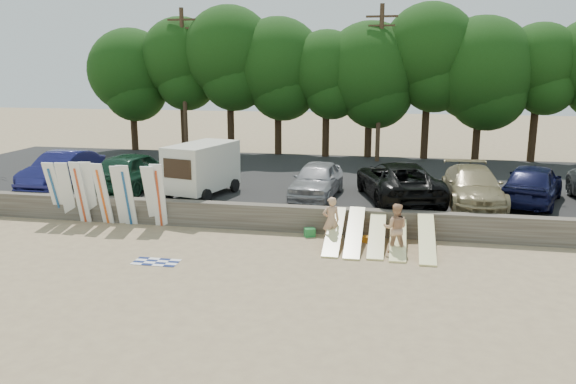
{
  "coord_description": "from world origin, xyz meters",
  "views": [
    {
      "loc": [
        3.05,
        -17.56,
        6.24
      ],
      "look_at": [
        -0.92,
        3.0,
        1.54
      ],
      "focal_mm": 35.0,
      "sensor_mm": 36.0,
      "label": 1
    }
  ],
  "objects_px": {
    "car_3": "(398,181)",
    "car_4": "(473,186)",
    "car_0": "(62,170)",
    "cooler": "(310,232)",
    "box_trailer": "(202,167)",
    "car_1": "(134,170)",
    "car_2": "(317,180)",
    "beachgoer_a": "(331,220)",
    "beachgoer_b": "(395,228)",
    "car_5": "(533,184)"
  },
  "relations": [
    {
      "from": "car_1",
      "to": "beachgoer_a",
      "type": "distance_m",
      "value": 10.47
    },
    {
      "from": "box_trailer",
      "to": "cooler",
      "type": "xyz_separation_m",
      "value": [
        5.21,
        -2.92,
        -1.82
      ]
    },
    {
      "from": "box_trailer",
      "to": "cooler",
      "type": "relative_size",
      "value": 10.25
    },
    {
      "from": "car_0",
      "to": "cooler",
      "type": "xyz_separation_m",
      "value": [
        12.25,
        -3.4,
        -1.36
      ]
    },
    {
      "from": "car_5",
      "to": "beachgoer_b",
      "type": "bearing_deg",
      "value": 63.92
    },
    {
      "from": "beachgoer_b",
      "to": "cooler",
      "type": "height_order",
      "value": "beachgoer_b"
    },
    {
      "from": "car_4",
      "to": "car_5",
      "type": "relative_size",
      "value": 1.06
    },
    {
      "from": "cooler",
      "to": "beachgoer_a",
      "type": "bearing_deg",
      "value": -60.81
    },
    {
      "from": "cooler",
      "to": "car_4",
      "type": "bearing_deg",
      "value": 6.43
    },
    {
      "from": "car_2",
      "to": "car_4",
      "type": "height_order",
      "value": "car_2"
    },
    {
      "from": "box_trailer",
      "to": "cooler",
      "type": "bearing_deg",
      "value": -15.33
    },
    {
      "from": "car_4",
      "to": "car_5",
      "type": "xyz_separation_m",
      "value": [
        2.42,
        0.63,
        0.08
      ]
    },
    {
      "from": "box_trailer",
      "to": "car_5",
      "type": "distance_m",
      "value": 13.87
    },
    {
      "from": "cooler",
      "to": "car_2",
      "type": "bearing_deg",
      "value": 71.65
    },
    {
      "from": "car_5",
      "to": "beachgoer_a",
      "type": "distance_m",
      "value": 9.1
    },
    {
      "from": "beachgoer_b",
      "to": "beachgoer_a",
      "type": "bearing_deg",
      "value": -12.53
    },
    {
      "from": "beachgoer_b",
      "to": "car_0",
      "type": "bearing_deg",
      "value": -14.47
    },
    {
      "from": "car_2",
      "to": "cooler",
      "type": "height_order",
      "value": "car_2"
    },
    {
      "from": "beachgoer_b",
      "to": "box_trailer",
      "type": "bearing_deg",
      "value": -24.36
    },
    {
      "from": "car_4",
      "to": "beachgoer_a",
      "type": "xyz_separation_m",
      "value": [
        -5.32,
        -4.1,
        -0.6
      ]
    },
    {
      "from": "car_3",
      "to": "car_4",
      "type": "distance_m",
      "value": 3.01
    },
    {
      "from": "car_1",
      "to": "car_2",
      "type": "bearing_deg",
      "value": -174.06
    },
    {
      "from": "beachgoer_a",
      "to": "car_3",
      "type": "bearing_deg",
      "value": -139.49
    },
    {
      "from": "cooler",
      "to": "box_trailer",
      "type": "bearing_deg",
      "value": 128.31
    },
    {
      "from": "car_3",
      "to": "beachgoer_a",
      "type": "distance_m",
      "value": 4.98
    },
    {
      "from": "cooler",
      "to": "car_3",
      "type": "bearing_deg",
      "value": 26.48
    },
    {
      "from": "beachgoer_b",
      "to": "car_1",
      "type": "bearing_deg",
      "value": -19.48
    },
    {
      "from": "car_1",
      "to": "beachgoer_b",
      "type": "xyz_separation_m",
      "value": [
        11.84,
        -4.78,
        -0.72
      ]
    },
    {
      "from": "car_1",
      "to": "car_2",
      "type": "xyz_separation_m",
      "value": [
        8.45,
        0.07,
        -0.13
      ]
    },
    {
      "from": "car_5",
      "to": "car_3",
      "type": "bearing_deg",
      "value": 23.65
    },
    {
      "from": "car_4",
      "to": "cooler",
      "type": "xyz_separation_m",
      "value": [
        -6.2,
        -3.41,
        -1.3
      ]
    },
    {
      "from": "car_3",
      "to": "car_4",
      "type": "height_order",
      "value": "car_3"
    },
    {
      "from": "car_3",
      "to": "car_4",
      "type": "xyz_separation_m",
      "value": [
        3.0,
        -0.25,
        -0.06
      ]
    },
    {
      "from": "car_3",
      "to": "car_5",
      "type": "distance_m",
      "value": 5.43
    },
    {
      "from": "car_2",
      "to": "car_3",
      "type": "bearing_deg",
      "value": 6.33
    },
    {
      "from": "car_5",
      "to": "beachgoer_b",
      "type": "xyz_separation_m",
      "value": [
        -5.48,
        -5.34,
        -0.68
      ]
    },
    {
      "from": "car_2",
      "to": "beachgoer_b",
      "type": "relative_size",
      "value": 2.57
    },
    {
      "from": "car_1",
      "to": "car_2",
      "type": "relative_size",
      "value": 1.17
    },
    {
      "from": "beachgoer_a",
      "to": "car_2",
      "type": "bearing_deg",
      "value": -96.54
    },
    {
      "from": "car_2",
      "to": "beachgoer_a",
      "type": "bearing_deg",
      "value": -70.77
    },
    {
      "from": "box_trailer",
      "to": "car_1",
      "type": "height_order",
      "value": "box_trailer"
    },
    {
      "from": "beachgoer_a",
      "to": "cooler",
      "type": "bearing_deg",
      "value": -59.84
    },
    {
      "from": "car_0",
      "to": "cooler",
      "type": "relative_size",
      "value": 13.05
    },
    {
      "from": "cooler",
      "to": "car_5",
      "type": "bearing_deg",
      "value": 2.75
    },
    {
      "from": "car_4",
      "to": "beachgoer_a",
      "type": "bearing_deg",
      "value": -144.55
    },
    {
      "from": "car_1",
      "to": "car_5",
      "type": "relative_size",
      "value": 1.06
    },
    {
      "from": "beachgoer_a",
      "to": "beachgoer_b",
      "type": "xyz_separation_m",
      "value": [
        2.26,
        -0.61,
        0.0
      ]
    },
    {
      "from": "car_1",
      "to": "car_5",
      "type": "bearing_deg",
      "value": -172.64
    },
    {
      "from": "car_4",
      "to": "cooler",
      "type": "bearing_deg",
      "value": -153.37
    },
    {
      "from": "box_trailer",
      "to": "car_1",
      "type": "xyz_separation_m",
      "value": [
        -3.49,
        0.55,
        -0.39
      ]
    }
  ]
}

